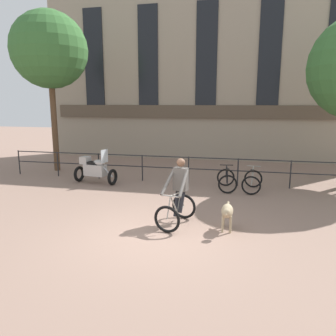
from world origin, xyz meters
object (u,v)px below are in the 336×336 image
Objects in this scene: parked_bicycle_mid_left at (252,181)px; cyclist_with_bike at (178,195)px; dog at (227,212)px; parked_motorcycle at (95,169)px; parked_bicycle_near_lamp at (227,180)px.

cyclist_with_bike is at bearing 67.44° from parked_bicycle_mid_left.
parked_motorcycle reaches higher than dog.
parked_motorcycle is 5.05m from parked_bicycle_near_lamp.
parked_bicycle_mid_left is at bearing 173.65° from parked_bicycle_near_lamp.
parked_motorcycle is (-3.97, 3.53, -0.20)m from cyclist_with_bike.
cyclist_with_bike is 0.98× the size of parked_motorcycle.
cyclist_with_bike is 1.45× the size of parked_bicycle_mid_left.
cyclist_with_bike reaches higher than parked_bicycle_near_lamp.
dog is at bearing 85.35° from parked_bicycle_mid_left.
cyclist_with_bike reaches higher than parked_bicycle_mid_left.
parked_bicycle_mid_left is at bearing 80.10° from dog.
dog is at bearing -116.33° from parked_motorcycle.
parked_motorcycle is at bearing 149.99° from cyclist_with_bike.
parked_bicycle_mid_left is (0.70, 3.91, -0.12)m from dog.
dog is 0.80× the size of parked_bicycle_near_lamp.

